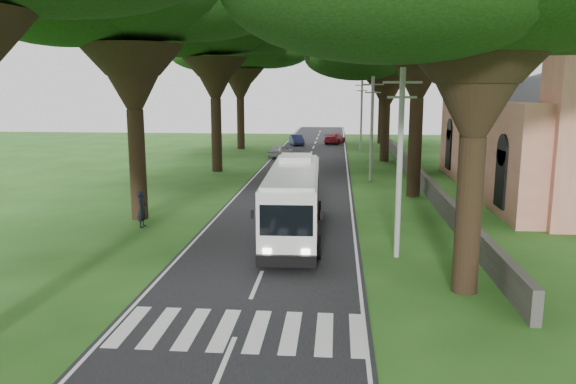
{
  "coord_description": "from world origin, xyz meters",
  "views": [
    {
      "loc": [
        2.9,
        -17.59,
        7.22
      ],
      "look_at": [
        0.54,
        9.03,
        2.2
      ],
      "focal_mm": 35.0,
      "sensor_mm": 36.0,
      "label": 1
    }
  ],
  "objects": [
    {
      "name": "tree_l_midb",
      "position": [
        -7.5,
        30.0,
        12.72
      ],
      "size": [
        14.41,
        14.41,
        15.92
      ],
      "color": "black",
      "rests_on": "ground"
    },
    {
      "name": "tree_l_far",
      "position": [
        -8.5,
        48.0,
        11.93
      ],
      "size": [
        13.96,
        13.96,
        15.04
      ],
      "color": "black",
      "rests_on": "ground"
    },
    {
      "name": "coach_bus",
      "position": [
        0.8,
        9.15,
        1.81
      ],
      "size": [
        2.94,
        11.47,
        3.36
      ],
      "rotation": [
        0.0,
        0.0,
        0.03
      ],
      "color": "silver",
      "rests_on": "ground"
    },
    {
      "name": "distant_car_c",
      "position": [
        2.53,
        54.84,
        0.71
      ],
      "size": [
        3.0,
        5.03,
        1.37
      ],
      "primitive_type": "imported",
      "rotation": [
        0.0,
        0.0,
        2.9
      ],
      "color": "maroon",
      "rests_on": "road"
    },
    {
      "name": "road",
      "position": [
        0.0,
        25.0,
        0.01
      ],
      "size": [
        8.0,
        120.0,
        0.04
      ],
      "primitive_type": "cube",
      "color": "black",
      "rests_on": "ground"
    },
    {
      "name": "pedestrian",
      "position": [
        -7.19,
        10.14,
        0.95
      ],
      "size": [
        0.48,
        0.71,
        1.9
      ],
      "primitive_type": "imported",
      "rotation": [
        0.0,
        0.0,
        1.53
      ],
      "color": "black",
      "rests_on": "ground"
    },
    {
      "name": "tree_r_midb",
      "position": [
        7.5,
        38.0,
        10.93
      ],
      "size": [
        14.24,
        14.24,
        14.07
      ],
      "color": "black",
      "rests_on": "ground"
    },
    {
      "name": "distant_car_a",
      "position": [
        -3.0,
        40.02,
        0.69
      ],
      "size": [
        2.67,
        4.17,
        1.32
      ],
      "primitive_type": "imported",
      "rotation": [
        0.0,
        0.0,
        2.83
      ],
      "color": "#B3B2B7",
      "rests_on": "road"
    },
    {
      "name": "property_wall",
      "position": [
        9.0,
        24.0,
        0.6
      ],
      "size": [
        0.35,
        50.0,
        1.2
      ],
      "primitive_type": "cube",
      "color": "#383533",
      "rests_on": "ground"
    },
    {
      "name": "distant_car_b",
      "position": [
        -2.24,
        52.66,
        0.68
      ],
      "size": [
        2.28,
        4.17,
        1.3
      ],
      "primitive_type": "imported",
      "rotation": [
        0.0,
        0.0,
        0.24
      ],
      "color": "navy",
      "rests_on": "road"
    },
    {
      "name": "pole_near",
      "position": [
        5.5,
        6.0,
        4.18
      ],
      "size": [
        1.6,
        0.24,
        8.0
      ],
      "color": "gray",
      "rests_on": "ground"
    },
    {
      "name": "pole_far",
      "position": [
        5.5,
        46.0,
        4.18
      ],
      "size": [
        1.6,
        0.24,
        8.0
      ],
      "color": "gray",
      "rests_on": "ground"
    },
    {
      "name": "pole_mid",
      "position": [
        5.5,
        26.0,
        4.18
      ],
      "size": [
        1.6,
        0.24,
        8.0
      ],
      "color": "gray",
      "rests_on": "ground"
    },
    {
      "name": "church",
      "position": [
        17.86,
        21.55,
        4.91
      ],
      "size": [
        14.0,
        24.0,
        11.6
      ],
      "color": "#C3725F",
      "rests_on": "ground"
    },
    {
      "name": "tree_r_far",
      "position": [
        8.5,
        56.0,
        11.74
      ],
      "size": [
        16.19,
        16.19,
        15.25
      ],
      "color": "black",
      "rests_on": "ground"
    },
    {
      "name": "crosswalk",
      "position": [
        0.0,
        -2.0,
        0.0
      ],
      "size": [
        8.0,
        3.0,
        0.01
      ],
      "primitive_type": "cube",
      "color": "silver",
      "rests_on": "ground"
    },
    {
      "name": "ground",
      "position": [
        0.0,
        0.0,
        0.0
      ],
      "size": [
        140.0,
        140.0,
        0.0
      ],
      "primitive_type": "plane",
      "color": "#214A15",
      "rests_on": "ground"
    }
  ]
}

